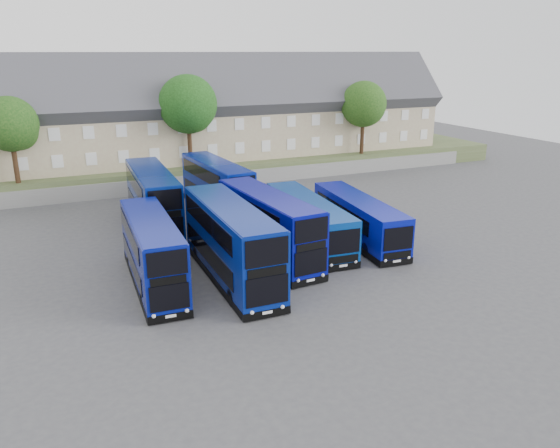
{
  "coord_description": "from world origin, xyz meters",
  "views": [
    {
      "loc": [
        -11.94,
        -28.16,
        13.33
      ],
      "look_at": [
        2.26,
        3.75,
        2.2
      ],
      "focal_mm": 35.0,
      "sensor_mm": 36.0,
      "label": 1
    }
  ],
  "objects": [
    {
      "name": "tree_far",
      "position": [
        28.15,
        32.1,
        7.73
      ],
      "size": [
        5.44,
        5.44,
        8.67
      ],
      "color": "#382314",
      "rests_on": "earth_bank"
    },
    {
      "name": "tree_mid",
      "position": [
        2.15,
        25.6,
        8.07
      ],
      "size": [
        5.76,
        5.76,
        9.18
      ],
      "color": "#382314",
      "rests_on": "earth_bank"
    },
    {
      "name": "earth_bank",
      "position": [
        0.0,
        34.0,
        1.0
      ],
      "size": [
        80.0,
        20.0,
        2.0
      ],
      "primitive_type": "cube",
      "color": "#465630",
      "rests_on": "ground"
    },
    {
      "name": "ground",
      "position": [
        0.0,
        0.0,
        0.0
      ],
      "size": [
        120.0,
        120.0,
        0.0
      ],
      "primitive_type": "plane",
      "color": "#424347",
      "rests_on": "ground"
    },
    {
      "name": "coach_east_a",
      "position": [
        5.15,
        5.21,
        1.57
      ],
      "size": [
        3.38,
        11.9,
        3.21
      ],
      "rotation": [
        0.0,
        0.0,
        -0.08
      ],
      "color": "#083894",
      "rests_on": "ground"
    },
    {
      "name": "dd_rear_left",
      "position": [
        -4.32,
        13.25,
        2.23
      ],
      "size": [
        3.1,
        11.54,
        4.55
      ],
      "rotation": [
        0.0,
        0.0,
        -0.04
      ],
      "color": "navy",
      "rests_on": "ground"
    },
    {
      "name": "tree_east",
      "position": [
        22.15,
        25.1,
        7.39
      ],
      "size": [
        5.12,
        5.12,
        8.16
      ],
      "color": "#382314",
      "rests_on": "earth_bank"
    },
    {
      "name": "dd_front_left",
      "position": [
        -6.63,
        2.12,
        2.0
      ],
      "size": [
        2.79,
        10.37,
        4.08
      ],
      "rotation": [
        0.0,
        0.0,
        -0.04
      ],
      "color": "#071384",
      "rests_on": "ground"
    },
    {
      "name": "dd_front_right",
      "position": [
        1.35,
        3.62,
        2.14
      ],
      "size": [
        3.34,
        11.13,
        4.36
      ],
      "rotation": [
        0.0,
        0.0,
        0.08
      ],
      "color": "#070C8F",
      "rests_on": "ground"
    },
    {
      "name": "dd_front_mid",
      "position": [
        -2.1,
        1.15,
        2.26
      ],
      "size": [
        2.8,
        11.63,
        4.61
      ],
      "rotation": [
        0.0,
        0.0,
        -0.01
      ],
      "color": "navy",
      "rests_on": "ground"
    },
    {
      "name": "coach_east_b",
      "position": [
        8.78,
        4.3,
        1.53
      ],
      "size": [
        3.48,
        11.57,
        3.12
      ],
      "rotation": [
        0.0,
        0.0,
        -0.1
      ],
      "color": "#0912A6",
      "rests_on": "ground"
    },
    {
      "name": "dd_rear_right",
      "position": [
        1.63,
        15.64,
        2.12
      ],
      "size": [
        3.26,
        11.01,
        4.32
      ],
      "rotation": [
        0.0,
        0.0,
        0.07
      ],
      "color": "#071C8D",
      "rests_on": "ground"
    },
    {
      "name": "tree_west",
      "position": [
        -13.85,
        25.1,
        7.05
      ],
      "size": [
        4.8,
        4.8,
        7.65
      ],
      "color": "#382314",
      "rests_on": "earth_bank"
    },
    {
      "name": "terrace_row",
      "position": [
        3.0,
        30.0,
        6.6
      ],
      "size": [
        60.0,
        10.4,
        11.2
      ],
      "color": "tan",
      "rests_on": "earth_bank"
    },
    {
      "name": "retaining_wall",
      "position": [
        0.0,
        24.0,
        0.75
      ],
      "size": [
        70.0,
        0.4,
        1.5
      ],
      "primitive_type": "cube",
      "color": "slate",
      "rests_on": "ground"
    }
  ]
}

